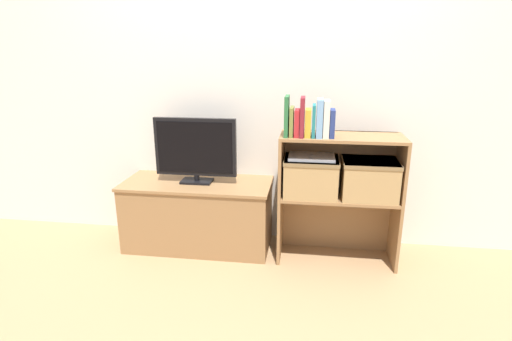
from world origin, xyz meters
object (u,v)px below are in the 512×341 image
laptop (312,157)px  book_teal (314,121)px  book_mustard (308,123)px  book_maroon (302,117)px  tv_stand (198,214)px  storage_basket_right (369,177)px  book_navy (332,123)px  tv (195,149)px  book_crimson (297,123)px  book_ivory (326,119)px  book_skyblue (320,118)px  book_forest (287,116)px  storage_basket_left (311,175)px  book_olive (292,122)px

laptop → book_teal: bearing=-85.9°
book_mustard → book_maroon: bearing=180.0°
tv_stand → storage_basket_right: size_ratio=2.99×
book_mustard → book_navy: (0.15, 0.00, 0.00)m
tv → book_navy: (0.93, -0.12, 0.23)m
tv_stand → book_navy: bearing=-7.2°
book_teal → storage_basket_right: book_teal is taller
book_navy → laptop: size_ratio=0.58×
tv_stand → book_navy: 1.18m
book_crimson → book_ivory: bearing=0.0°
book_skyblue → storage_basket_right: book_skyblue is taller
book_navy → tv_stand: bearing=172.8°
book_crimson → book_maroon: size_ratio=0.68×
book_forest → book_navy: 0.29m
book_teal → book_ivory: size_ratio=0.88×
tv_stand → tv: (0.00, -0.00, 0.50)m
book_forest → storage_basket_left: size_ratio=0.71×
tv → book_maroon: (0.74, -0.12, 0.26)m
book_crimson → book_maroon: (0.03, 0.00, 0.04)m
book_ivory → storage_basket_left: 0.40m
book_olive → storage_basket_left: bearing=18.9°
tv → laptop: size_ratio=1.94×
book_olive → tv: bearing=170.2°
tv → book_forest: book_forest is taller
tv_stand → book_olive: size_ratio=5.76×
book_skyblue → book_navy: bearing=-0.0°
book_crimson → book_navy: (0.22, 0.00, 0.00)m
book_skyblue → storage_basket_left: bearing=130.4°
tv → book_forest: size_ratio=2.29×
book_skyblue → book_navy: size_ratio=1.36×
book_forest → book_ivory: (0.25, 0.00, -0.01)m
storage_basket_left → book_maroon: bearing=-146.1°
laptop → book_mustard: bearing=-124.6°
tv_stand → book_olive: bearing=-9.9°
book_crimson → book_skyblue: bearing=0.0°
book_teal → book_mustard: bearing=180.0°
storage_basket_right → book_forest: bearing=-175.2°
book_olive → book_maroon: book_maroon is taller
book_olive → book_skyblue: size_ratio=0.78×
tv → book_teal: (0.82, -0.12, 0.24)m
book_mustard → storage_basket_left: bearing=55.4°
tv → book_navy: bearing=-7.2°
book_maroon → book_teal: 0.08m
book_ivory → book_olive: bearing=180.0°
tv_stand → storage_basket_left: 0.89m
book_skyblue → book_ivory: bearing=-0.0°
book_skyblue → laptop: size_ratio=0.79×
tv → book_ivory: bearing=-7.4°
storage_basket_right → book_ivory: bearing=-171.2°
storage_basket_right → laptop: bearing=180.0°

